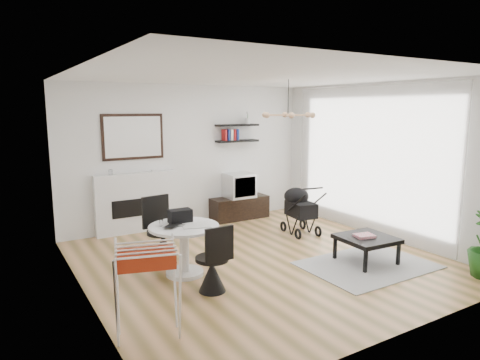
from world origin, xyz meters
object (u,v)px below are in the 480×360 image
crt_tv (239,185)px  fireplace (136,195)px  stroller (299,212)px  dining_table (184,242)px  tv_console (240,208)px  coffee_table (367,239)px  drying_rack (147,290)px

crt_tv → fireplace: bearing=175.9°
crt_tv → stroller: (0.42, -1.44, -0.31)m
dining_table → tv_console: bearing=45.0°
tv_console → dining_table: (-2.20, -2.20, 0.23)m
coffee_table → crt_tv: bearing=95.5°
stroller → fireplace: bearing=155.8°
crt_tv → drying_rack: size_ratio=0.61×
crt_tv → stroller: bearing=-73.8°
crt_tv → dining_table: crt_tv is taller
tv_console → crt_tv: (-0.01, -0.00, 0.47)m
fireplace → dining_table: 2.36m
dining_table → coffee_table: 2.67m
coffee_table → dining_table: bearing=159.2°
fireplace → drying_rack: 3.81m
tv_console → drying_rack: 4.73m
fireplace → stroller: bearing=-32.2°
dining_table → stroller: size_ratio=1.03×
stroller → coffee_table: 1.71m
fireplace → coffee_table: (2.39, -3.29, -0.33)m
fireplace → drying_rack: bearing=-106.2°
tv_console → coffee_table: (0.29, -3.15, 0.12)m
dining_table → stroller: bearing=16.3°
drying_rack → stroller: bearing=46.3°
tv_console → dining_table: size_ratio=1.27×
fireplace → coffee_table: fireplace is taller
fireplace → crt_tv: fireplace is taller
dining_table → coffee_table: (2.49, -0.95, -0.11)m
tv_console → coffee_table: tv_console is taller
coffee_table → stroller: bearing=86.0°
crt_tv → drying_rack: bearing=-132.0°
crt_tv → coffee_table: crt_tv is taller
dining_table → drying_rack: size_ratio=1.02×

